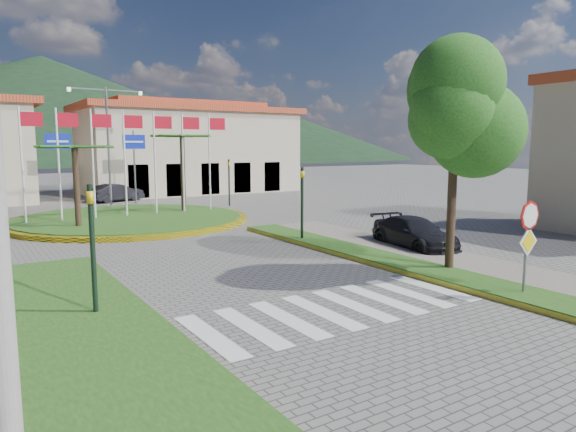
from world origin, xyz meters
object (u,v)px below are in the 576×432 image
deciduous_tree (456,111)px  car_side_right (414,233)px  roundabout_island (130,219)px  stop_sign (528,233)px  car_dark_b (116,193)px

deciduous_tree → car_side_right: 6.03m
roundabout_island → stop_sign: roundabout_island is taller
car_dark_b → car_side_right: (5.35, -24.61, -0.04)m
roundabout_island → stop_sign: 20.69m
car_side_right → roundabout_island: bearing=128.4°
car_dark_b → roundabout_island: bearing=149.6°
roundabout_island → deciduous_tree: 18.55m
roundabout_island → deciduous_tree: bearing=-72.1°
stop_sign → car_side_right: size_ratio=0.62×
deciduous_tree → car_side_right: (2.00, 3.41, -4.55)m
stop_sign → deciduous_tree: (0.60, 3.04, 3.38)m
roundabout_island → stop_sign: size_ratio=4.79×
stop_sign → deciduous_tree: deciduous_tree is taller
roundabout_island → stop_sign: (4.90, -20.04, 1.61)m
deciduous_tree → stop_sign: bearing=-101.2°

